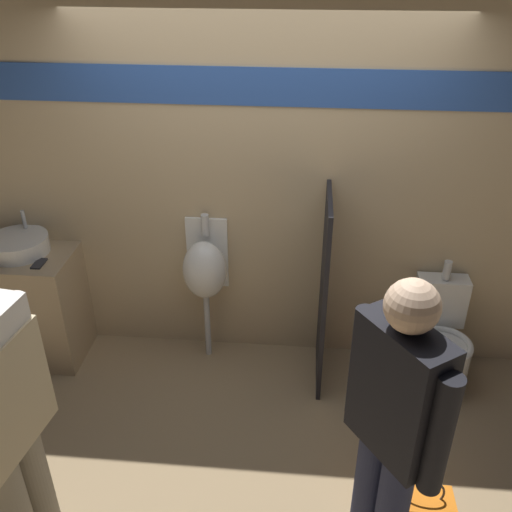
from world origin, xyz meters
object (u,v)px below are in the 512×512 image
cell_phone (39,264)px  person_with_lanyard (392,427)px  toilet (440,348)px  urinal_near_counter (205,269)px  sink_basin (18,245)px

cell_phone → person_with_lanyard: person_with_lanyard is taller
cell_phone → toilet: (2.84, 0.05, -0.58)m
toilet → urinal_near_counter: bearing=174.5°
urinal_near_counter → toilet: bearing=-5.5°
person_with_lanyard → cell_phone: bearing=24.0°
toilet → person_with_lanyard: size_ratio=0.52×
sink_basin → urinal_near_counter: size_ratio=0.37×
cell_phone → toilet: 2.90m
toilet → person_with_lanyard: person_with_lanyard is taller
cell_phone → urinal_near_counter: urinal_near_counter is taller
sink_basin → urinal_near_counter: urinal_near_counter is taller
toilet → person_with_lanyard: (-0.57, -1.42, 0.65)m
sink_basin → person_with_lanyard: (2.48, -1.52, 0.02)m
sink_basin → toilet: sink_basin is taller
sink_basin → cell_phone: 0.27m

